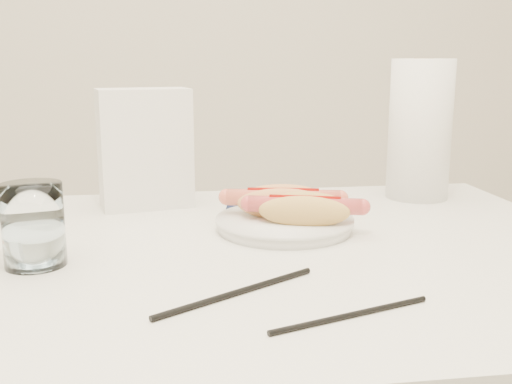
{
  "coord_description": "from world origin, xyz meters",
  "views": [
    {
      "loc": [
        -0.06,
        -0.84,
        1.02
      ],
      "look_at": [
        0.07,
        0.06,
        0.82
      ],
      "focal_mm": 42.05,
      "sensor_mm": 36.0,
      "label": 1
    }
  ],
  "objects": [
    {
      "name": "plate",
      "position": [
        0.12,
        0.08,
        0.76
      ],
      "size": [
        0.25,
        0.25,
        0.02
      ],
      "primitive_type": "cylinder",
      "rotation": [
        0.0,
        0.0,
        0.16
      ],
      "color": "white",
      "rests_on": "table"
    },
    {
      "name": "water_glass",
      "position": [
        -0.24,
        -0.04,
        0.81
      ],
      "size": [
        0.08,
        0.08,
        0.11
      ],
      "primitive_type": "cylinder",
      "color": "white",
      "rests_on": "table"
    },
    {
      "name": "napkin_box",
      "position": [
        -0.11,
        0.28,
        0.86
      ],
      "size": [
        0.18,
        0.12,
        0.22
      ],
      "primitive_type": "cube",
      "rotation": [
        0.0,
        0.0,
        0.2
      ],
      "color": "white",
      "rests_on": "table"
    },
    {
      "name": "paper_towel_roll",
      "position": [
        0.43,
        0.28,
        0.89
      ],
      "size": [
        0.13,
        0.13,
        0.27
      ],
      "primitive_type": "cylinder",
      "rotation": [
        0.0,
        0.0,
        0.1
      ],
      "color": "white",
      "rests_on": "table"
    },
    {
      "name": "chopstick_near",
      "position": [
        0.01,
        -0.18,
        0.75
      ],
      "size": [
        0.2,
        0.13,
        0.01
      ],
      "primitive_type": "cylinder",
      "rotation": [
        0.0,
        1.57,
        0.55
      ],
      "color": "black",
      "rests_on": "table"
    },
    {
      "name": "navy_napkin",
      "position": [
        0.12,
        0.21,
        0.75
      ],
      "size": [
        0.18,
        0.18,
        0.01
      ],
      "primitive_type": "cube",
      "rotation": [
        0.0,
        0.0,
        -0.18
      ],
      "color": "#101834",
      "rests_on": "table"
    },
    {
      "name": "hotdog_right",
      "position": [
        0.15,
        0.05,
        0.79
      ],
      "size": [
        0.18,
        0.11,
        0.05
      ],
      "rotation": [
        0.0,
        0.0,
        -0.28
      ],
      "color": "#E2AE58",
      "rests_on": "plate"
    },
    {
      "name": "hotdog_left",
      "position": [
        0.12,
        0.1,
        0.79
      ],
      "size": [
        0.19,
        0.1,
        0.05
      ],
      "rotation": [
        0.0,
        0.0,
        -0.2
      ],
      "color": "#EEA35F",
      "rests_on": "plate"
    },
    {
      "name": "chopstick_far",
      "position": [
        0.13,
        -0.26,
        0.75
      ],
      "size": [
        0.19,
        0.07,
        0.01
      ],
      "primitive_type": "cylinder",
      "rotation": [
        0.0,
        1.57,
        0.32
      ],
      "color": "black",
      "rests_on": "table"
    },
    {
      "name": "table",
      "position": [
        0.0,
        0.0,
        0.69
      ],
      "size": [
        1.2,
        0.8,
        0.75
      ],
      "color": "white",
      "rests_on": "ground"
    }
  ]
}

